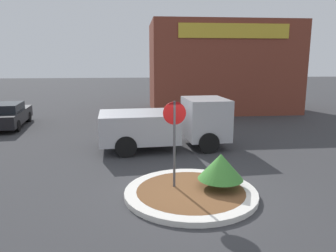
% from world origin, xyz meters
% --- Properties ---
extents(ground_plane, '(120.00, 120.00, 0.00)m').
position_xyz_m(ground_plane, '(0.00, 0.00, 0.00)').
color(ground_plane, '#38383A').
extents(traffic_island, '(3.67, 3.67, 0.15)m').
position_xyz_m(traffic_island, '(0.00, 0.00, 0.07)').
color(traffic_island, silver).
rests_on(traffic_island, ground_plane).
extents(stop_sign, '(0.63, 0.07, 2.59)m').
position_xyz_m(stop_sign, '(-0.42, 0.34, 1.77)').
color(stop_sign, '#4C4C51').
rests_on(stop_sign, ground_plane).
extents(island_shrub, '(1.28, 1.28, 0.98)m').
position_xyz_m(island_shrub, '(0.86, 0.13, 0.77)').
color(island_shrub, brown).
rests_on(island_shrub, traffic_island).
extents(utility_truck, '(5.45, 2.72, 2.08)m').
position_xyz_m(utility_truck, '(-0.15, 5.04, 1.05)').
color(utility_truck, '#B2B2B7').
rests_on(utility_truck, ground_plane).
extents(storefront_building, '(10.14, 6.07, 6.26)m').
position_xyz_m(storefront_building, '(4.80, 15.33, 3.14)').
color(storefront_building, brown).
rests_on(storefront_building, ground_plane).
extents(parked_sedan_black, '(2.36, 4.80, 1.35)m').
position_xyz_m(parked_sedan_black, '(-8.61, 10.25, 0.69)').
color(parked_sedan_black, black).
rests_on(parked_sedan_black, ground_plane).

